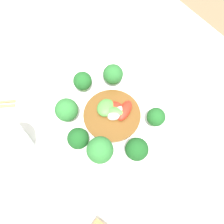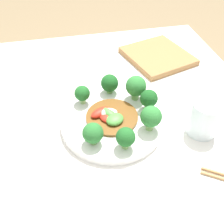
% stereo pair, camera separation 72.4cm
% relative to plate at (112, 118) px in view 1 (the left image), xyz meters
% --- Properties ---
extents(ground_plane, '(8.00, 8.00, 0.00)m').
position_rel_plate_xyz_m(ground_plane, '(0.01, 0.02, -0.73)').
color(ground_plane, '#7F6B4C').
extents(table, '(1.04, 0.85, 0.72)m').
position_rel_plate_xyz_m(table, '(0.01, 0.02, -0.37)').
color(table, silver).
rests_on(table, ground_plane).
extents(plate, '(0.26, 0.26, 0.02)m').
position_rel_plate_xyz_m(plate, '(0.00, 0.00, 0.00)').
color(plate, white).
rests_on(plate, table).
extents(broccoli_north, '(0.05, 0.05, 0.06)m').
position_rel_plate_xyz_m(broccoli_north, '(-0.01, 0.10, 0.05)').
color(broccoli_north, '#89B76B').
rests_on(broccoli_north, plate).
extents(broccoli_northeast, '(0.05, 0.05, 0.07)m').
position_rel_plate_xyz_m(broccoli_northeast, '(0.06, 0.08, 0.05)').
color(broccoli_northeast, '#7AAD5B').
rests_on(broccoli_northeast, plate).
extents(broccoli_southeast, '(0.05, 0.05, 0.06)m').
position_rel_plate_xyz_m(broccoli_southeast, '(0.07, -0.06, 0.04)').
color(broccoli_southeast, '#70A356').
rests_on(broccoli_southeast, plate).
extents(broccoli_west, '(0.05, 0.05, 0.06)m').
position_rel_plate_xyz_m(broccoli_west, '(-0.10, 0.01, 0.04)').
color(broccoli_west, '#70A356').
rests_on(broccoli_west, plate).
extents(broccoli_northwest, '(0.06, 0.06, 0.07)m').
position_rel_plate_xyz_m(broccoli_northwest, '(-0.06, 0.08, 0.05)').
color(broccoli_northwest, '#70A356').
rests_on(broccoli_northwest, plate).
extents(broccoli_southwest, '(0.04, 0.04, 0.05)m').
position_rel_plate_xyz_m(broccoli_southwest, '(-0.07, -0.06, 0.04)').
color(broccoli_southwest, '#89B76B').
rests_on(broccoli_southwest, plate).
extents(broccoli_east, '(0.04, 0.04, 0.06)m').
position_rel_plate_xyz_m(broccoli_east, '(0.10, 0.01, 0.05)').
color(broccoli_east, '#7AAD5B').
rests_on(broccoli_east, plate).
extents(stirfry_center, '(0.13, 0.13, 0.02)m').
position_rel_plate_xyz_m(stirfry_center, '(0.00, -0.01, 0.02)').
color(stirfry_center, brown).
rests_on(stirfry_center, plate).
extents(drinking_glass, '(0.08, 0.08, 0.09)m').
position_rel_plate_xyz_m(drinking_glass, '(0.07, 0.22, 0.03)').
color(drinking_glass, silver).
rests_on(drinking_glass, table).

